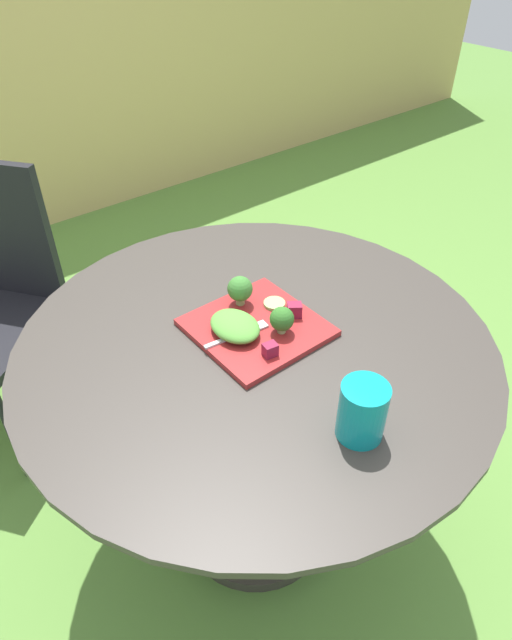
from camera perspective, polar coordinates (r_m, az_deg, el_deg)
The scene contains 11 objects.
ground_plane at distance 1.76m, azimuth -0.04°, elevation -20.10°, with size 12.00×12.00×0.00m, color #568438.
patio_table at distance 1.35m, azimuth -0.05°, elevation -8.86°, with size 1.05×1.05×0.72m.
salad_plate at distance 1.22m, azimuth 0.05°, elevation -0.77°, with size 0.27×0.27×0.01m, color maroon.
drinking_glass at distance 0.99m, azimuth 11.00°, elevation -9.58°, with size 0.09×0.09×0.12m.
fork at distance 1.19m, azimuth -1.45°, elevation -1.33°, with size 0.15×0.04×0.00m.
lettuce_mound at distance 1.19m, azimuth -2.21°, elevation -0.62°, with size 0.10×0.13×0.04m, color #519338.
broccoli_floret_0 at distance 1.18m, azimuth 2.73°, elevation 0.08°, with size 0.05×0.05×0.06m.
broccoli_floret_1 at distance 1.25m, azimuth -1.69°, elevation 3.24°, with size 0.06×0.06×0.07m.
cucumber_slice_0 at distance 1.27m, azimuth 1.93°, elevation 1.74°, with size 0.05×0.05×0.01m, color #8EB766.
beet_chunk_0 at distance 1.13m, azimuth 1.49°, elevation -3.13°, with size 0.03×0.02×0.03m, color maroon.
beet_chunk_1 at distance 1.23m, azimuth 4.03°, elevation 1.04°, with size 0.03×0.03×0.03m, color maroon.
Camera 1 is at (-0.57, -0.71, 1.51)m, focal length 30.60 mm.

